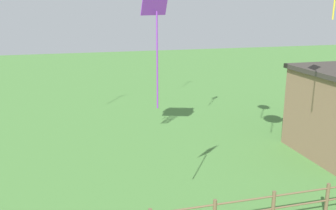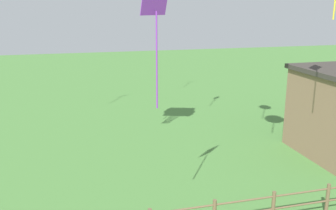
{
  "view_description": "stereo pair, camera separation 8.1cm",
  "coord_description": "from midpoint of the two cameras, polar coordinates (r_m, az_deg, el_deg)",
  "views": [
    {
      "loc": [
        -3.49,
        -4.64,
        7.82
      ],
      "look_at": [
        0.0,
        8.2,
        4.25
      ],
      "focal_mm": 40.0,
      "sensor_mm": 36.0,
      "label": 1
    },
    {
      "loc": [
        -3.41,
        -4.66,
        7.82
      ],
      "look_at": [
        0.0,
        8.2,
        4.25
      ],
      "focal_mm": 40.0,
      "sensor_mm": 36.0,
      "label": 2
    }
  ],
  "objects": [
    {
      "name": "kite_purple_streamer",
      "position": [
        11.17,
        -1.94,
        14.79
      ],
      "size": [
        1.02,
        0.78,
        4.15
      ],
      "color": "purple"
    }
  ]
}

